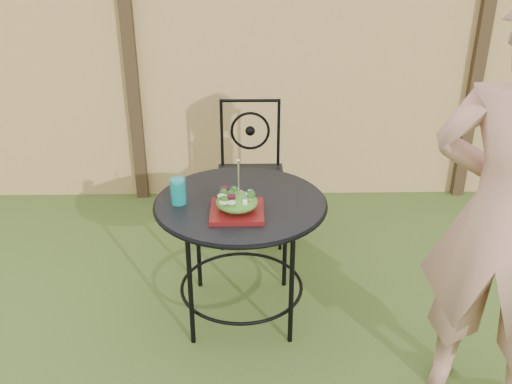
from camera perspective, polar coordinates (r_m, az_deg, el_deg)
The scene contains 8 objects.
fence at distance 4.45m, azimuth 4.84°, elevation 11.05°, with size 8.00×0.12×1.90m.
patio_table at distance 3.08m, azimuth -1.53°, elevation -3.17°, with size 0.92×0.92×0.72m.
patio_chair at distance 3.96m, azimuth -0.56°, elevation 2.42°, with size 0.46×0.46×0.95m.
diner at distance 2.58m, azimuth 23.96°, elevation -2.63°, with size 0.69×0.45×1.90m, color tan.
salad_plate at distance 2.88m, azimuth -1.91°, elevation -1.94°, with size 0.27×0.27×0.02m, color #500C0B.
salad at distance 2.86m, azimuth -1.92°, elevation -1.02°, with size 0.21×0.21×0.08m, color #235614.
fork at distance 2.80m, azimuth -1.76°, elevation 1.35°, with size 0.01×0.01×0.18m, color silver.
drinking_glass at distance 2.99m, azimuth -7.78°, elevation 0.09°, with size 0.08×0.08×0.14m, color #0A7F7B.
Camera 1 is at (-0.44, -2.09, 2.08)m, focal length 40.00 mm.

